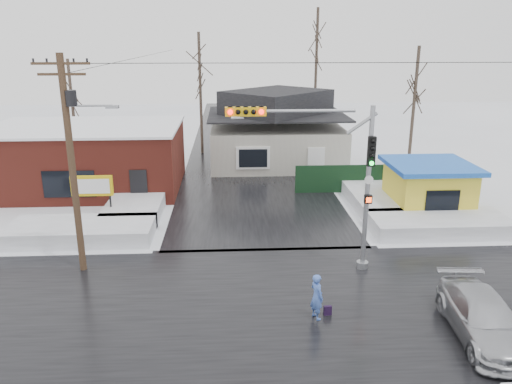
{
  "coord_description": "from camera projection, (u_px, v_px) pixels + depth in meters",
  "views": [
    {
      "loc": [
        -1.65,
        -16.35,
        9.53
      ],
      "look_at": [
        -0.51,
        4.69,
        3.0
      ],
      "focal_mm": 35.0,
      "sensor_mm": 36.0,
      "label": 1
    }
  ],
  "objects": [
    {
      "name": "ground",
      "position": [
        276.0,
        306.0,
        18.5
      ],
      "size": [
        120.0,
        120.0,
        0.0
      ],
      "primitive_type": "plane",
      "color": "white",
      "rests_on": "ground"
    },
    {
      "name": "road_ns",
      "position": [
        276.0,
        306.0,
        18.5
      ],
      "size": [
        10.0,
        120.0,
        0.02
      ],
      "primitive_type": "cube",
      "color": "black",
      "rests_on": "ground"
    },
    {
      "name": "road_ew",
      "position": [
        276.0,
        306.0,
        18.5
      ],
      "size": [
        120.0,
        10.0,
        0.02
      ],
      "primitive_type": "cube",
      "color": "black",
      "rests_on": "ground"
    },
    {
      "name": "snowbank_nw",
      "position": [
        82.0,
        231.0,
        24.6
      ],
      "size": [
        7.0,
        3.0,
        0.8
      ],
      "primitive_type": "cube",
      "color": "white",
      "rests_on": "ground"
    },
    {
      "name": "snowbank_ne",
      "position": [
        439.0,
        224.0,
        25.53
      ],
      "size": [
        7.0,
        3.0,
        0.8
      ],
      "primitive_type": "cube",
      "color": "white",
      "rests_on": "ground"
    },
    {
      "name": "snowbank_nside_w",
      "position": [
        140.0,
        199.0,
        29.47
      ],
      "size": [
        3.0,
        8.0,
        0.8
      ],
      "primitive_type": "cube",
      "color": "white",
      "rests_on": "ground"
    },
    {
      "name": "snowbank_nside_e",
      "position": [
        373.0,
        195.0,
        30.19
      ],
      "size": [
        3.0,
        8.0,
        0.8
      ],
      "primitive_type": "cube",
      "color": "white",
      "rests_on": "ground"
    },
    {
      "name": "traffic_signal",
      "position": [
        331.0,
        167.0,
        20.11
      ],
      "size": [
        6.05,
        0.68,
        7.0
      ],
      "color": "gray",
      "rests_on": "ground"
    },
    {
      "name": "utility_pole",
      "position": [
        72.0,
        153.0,
        19.92
      ],
      "size": [
        3.15,
        0.44,
        9.0
      ],
      "color": "#382619",
      "rests_on": "ground"
    },
    {
      "name": "brick_building",
      "position": [
        87.0,
        157.0,
        32.58
      ],
      "size": [
        12.2,
        8.2,
        4.12
      ],
      "color": "maroon",
      "rests_on": "ground"
    },
    {
      "name": "marquee_sign",
      "position": [
        92.0,
        187.0,
        26.53
      ],
      "size": [
        2.2,
        0.21,
        2.55
      ],
      "color": "black",
      "rests_on": "ground"
    },
    {
      "name": "house",
      "position": [
        276.0,
        131.0,
        38.81
      ],
      "size": [
        10.4,
        8.4,
        5.76
      ],
      "color": "#BCB8AA",
      "rests_on": "ground"
    },
    {
      "name": "kiosk",
      "position": [
        428.0,
        187.0,
        28.09
      ],
      "size": [
        4.6,
        4.6,
        2.88
      ],
      "color": "yellow",
      "rests_on": "ground"
    },
    {
      "name": "fence",
      "position": [
        357.0,
        179.0,
        31.93
      ],
      "size": [
        8.0,
        0.12,
        1.8
      ],
      "primitive_type": "cube",
      "color": "black",
      "rests_on": "ground"
    },
    {
      "name": "tree_far_left",
      "position": [
        199.0,
        58.0,
        40.74
      ],
      "size": [
        3.0,
        3.0,
        10.0
      ],
      "color": "#332821",
      "rests_on": "ground"
    },
    {
      "name": "tree_far_mid",
      "position": [
        317.0,
        38.0,
        42.69
      ],
      "size": [
        3.0,
        3.0,
        12.0
      ],
      "color": "#332821",
      "rests_on": "ground"
    },
    {
      "name": "tree_far_right",
      "position": [
        417.0,
        72.0,
        36.08
      ],
      "size": [
        3.0,
        3.0,
        9.0
      ],
      "color": "#332821",
      "rests_on": "ground"
    },
    {
      "name": "tree_far_west",
      "position": [
        70.0,
        80.0,
        38.79
      ],
      "size": [
        3.0,
        3.0,
        8.0
      ],
      "color": "#332821",
      "rests_on": "ground"
    },
    {
      "name": "pedestrian",
      "position": [
        317.0,
        297.0,
        17.46
      ],
      "size": [
        0.63,
        0.73,
        1.69
      ],
      "primitive_type": "imported",
      "rotation": [
        0.0,
        0.0,
        2.0
      ],
      "color": "#466AC5",
      "rests_on": "ground"
    },
    {
      "name": "car",
      "position": [
        483.0,
        318.0,
        16.42
      ],
      "size": [
        2.36,
        5.0,
        1.41
      ],
      "primitive_type": "imported",
      "rotation": [
        0.0,
        0.0,
        -0.08
      ],
      "color": "#B4B6BC",
      "rests_on": "ground"
    },
    {
      "name": "shopping_bag",
      "position": [
        328.0,
        311.0,
        17.85
      ],
      "size": [
        0.29,
        0.15,
        0.35
      ],
      "primitive_type": "cube",
      "rotation": [
        0.0,
        0.0,
        0.12
      ],
      "color": "black",
      "rests_on": "ground"
    }
  ]
}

